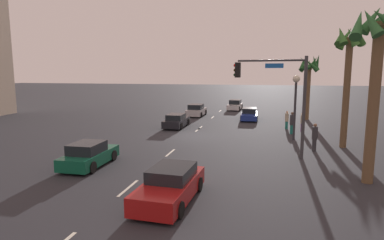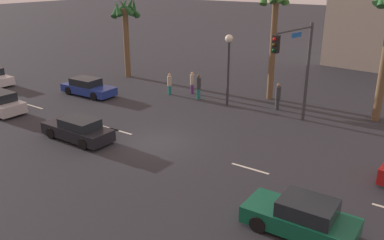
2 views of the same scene
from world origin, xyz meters
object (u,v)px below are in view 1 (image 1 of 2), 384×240
Objects in this scene: palm_tree_0 at (349,58)px; car_3 at (249,114)px; palm_tree_2 at (379,51)px; car_0 at (196,111)px; car_1 at (176,121)px; car_2 at (170,185)px; car_5 at (89,155)px; car_4 at (235,105)px; pedestrian_2 at (302,122)px; palm_tree_1 at (309,73)px; pedestrian_1 at (287,119)px; pedestrian_3 at (292,122)px; traffic_signal at (280,90)px; pedestrian_0 at (315,136)px; streetlamp at (296,94)px.

car_3 is at bearing -149.19° from palm_tree_0.
car_0 is at bearing -148.59° from palm_tree_2.
car_2 is (17.55, 4.64, 0.05)m from car_1.
palm_tree_2 is (7.77, -0.46, -0.01)m from palm_tree_0.
palm_tree_2 is (-0.51, 14.67, 5.61)m from car_5.
car_5 is (29.66, -5.46, -0.00)m from car_4.
palm_tree_1 is at bearing 170.56° from pedestrian_2.
palm_tree_0 is (6.90, 3.47, 5.36)m from pedestrian_1.
pedestrian_3 reaches higher than car_5.
car_1 is 18.15m from car_2.
car_0 reaches higher than car_3.
traffic_signal is 6.15m from palm_tree_2.
pedestrian_1 is at bearing -171.15° from pedestrian_0.
car_1 is 0.96× the size of car_2.
car_1 is 13.68m from pedestrian_0.
palm_tree_1 is (-9.36, 2.33, 4.18)m from pedestrian_3.
palm_tree_1 is 0.84× the size of palm_tree_2.
palm_tree_1 is (-17.43, 3.76, 0.97)m from traffic_signal.
pedestrian_2 is (-7.24, -0.07, -0.06)m from pedestrian_0.
streetlamp is (3.68, 10.61, 3.03)m from car_1.
car_0 is 0.84× the size of streetlamp.
palm_tree_2 reaches higher than pedestrian_1.
palm_tree_2 is (12.12, 2.73, 5.24)m from pedestrian_3.
streetlamp is 2.66× the size of pedestrian_3.
car_5 is (20.38, -7.92, 0.03)m from car_3.
car_0 is at bearing -152.76° from traffic_signal.
car_2 is 0.54× the size of palm_tree_0.
car_0 is 14.10m from pedestrian_2.
streetlamp is at bearing -162.61° from pedestrian_0.
pedestrian_0 is at bearing 130.28° from traffic_signal.
palm_tree_0 is at bearing 176.60° from palm_tree_2.
pedestrian_0 is at bearing 117.14° from car_5.
pedestrian_1 is (6.94, 10.19, 0.23)m from car_0.
traffic_signal is (9.20, 9.20, 3.61)m from car_1.
car_4 is at bearing -161.85° from pedestrian_0.
streetlamp reaches higher than car_2.
palm_tree_2 is (6.15, 1.68, 5.25)m from pedestrian_0.
streetlamp is (-13.87, 5.97, 2.98)m from car_2.
pedestrian_2 is 0.20× the size of palm_tree_2.
pedestrian_1 is 0.89× the size of pedestrian_3.
streetlamp is 2.68× the size of pedestrian_0.
car_2 is 17.48m from pedestrian_3.
palm_tree_2 reaches higher than car_4.
palm_tree_1 is at bearing 175.22° from pedestrian_0.
palm_tree_1 reaches higher than car_0.
pedestrian_3 reaches higher than car_2.
car_3 is at bearing -170.68° from traffic_signal.
car_4 is at bearing -162.45° from palm_tree_2.
traffic_signal is 17.86m from palm_tree_1.
car_2 is at bearing -63.78° from palm_tree_2.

